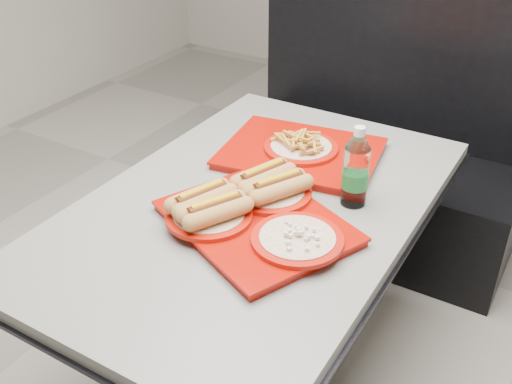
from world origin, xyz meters
The scene contains 6 objects.
ground centered at (0.00, 0.00, 0.00)m, with size 6.00×6.00×0.00m, color gray.
diner_table centered at (0.00, 0.00, 0.58)m, with size 0.92×1.42×0.75m.
booth_bench centered at (0.00, 1.09, 0.40)m, with size 1.30×0.57×1.35m.
tray_near centered at (0.06, -0.10, 0.79)m, with size 0.61×0.56×0.11m.
tray_far centered at (-0.01, 0.31, 0.78)m, with size 0.56×0.47×0.10m.
water_bottle centered at (0.25, 0.14, 0.86)m, with size 0.08×0.08×0.25m.
Camera 1 is at (0.77, -1.28, 1.70)m, focal length 42.00 mm.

